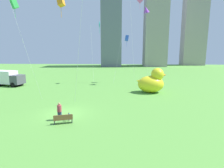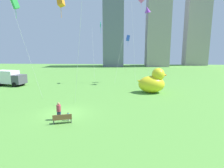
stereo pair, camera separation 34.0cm
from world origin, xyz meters
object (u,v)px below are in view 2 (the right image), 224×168
at_px(kite_blue, 128,38).
at_px(person_adult, 59,110).
at_px(kite_pink, 140,5).
at_px(person_child, 68,116).
at_px(park_bench, 62,119).
at_px(box_truck, 9,78).
at_px(kite_teal, 100,27).
at_px(kite_purple, 147,10).
at_px(kite_green, 15,4).
at_px(giant_inflatable_duck, 153,82).
at_px(kite_orange, 61,2).

bearing_deg(kite_blue, person_adult, -107.59).
bearing_deg(kite_pink, person_child, -110.28).
bearing_deg(park_bench, box_truck, 132.38).
height_order(kite_teal, kite_purple, kite_purple).
distance_m(person_adult, box_truck, 22.93).
relative_size(kite_blue, kite_green, 0.75).
height_order(box_truck, kite_blue, kite_blue).
xyz_separation_m(kite_pink, kite_green, (-16.77, -15.62, -3.16)).
relative_size(giant_inflatable_duck, kite_purple, 0.32).
xyz_separation_m(park_bench, box_truck, (-16.19, 17.74, 0.97)).
relative_size(person_child, kite_teal, 0.07).
distance_m(park_bench, kite_blue, 25.25).
relative_size(park_bench, kite_orange, 0.14).
bearing_deg(kite_teal, person_child, -91.23).
distance_m(kite_blue, kite_orange, 19.98).
distance_m(kite_orange, kite_green, 7.67).
distance_m(person_adult, kite_purple, 26.28).
height_order(park_bench, kite_purple, kite_purple).
height_order(kite_purple, kite_green, kite_purple).
bearing_deg(kite_purple, kite_blue, 152.81).
height_order(box_truck, kite_teal, kite_teal).
bearing_deg(kite_purple, box_truck, -172.65).
bearing_deg(person_adult, kite_blue, 72.41).
relative_size(kite_teal, kite_pink, 0.72).
bearing_deg(kite_purple, kite_teal, 175.70).
bearing_deg(box_truck, kite_green, -50.53).
distance_m(kite_orange, kite_purple, 19.99).
relative_size(kite_pink, kite_blue, 1.76).
distance_m(giant_inflatable_duck, kite_green, 21.78).
xyz_separation_m(box_truck, kite_pink, (24.92, 5.72, 14.01)).
xyz_separation_m(kite_teal, kite_blue, (5.55, 1.12, -2.04)).
distance_m(kite_teal, kite_purple, 9.57).
height_order(kite_pink, kite_blue, kite_pink).
relative_size(person_adult, kite_orange, 0.14).
xyz_separation_m(person_adult, box_truck, (-15.56, 16.84, 0.49)).
height_order(kite_blue, kite_orange, kite_orange).
bearing_deg(box_truck, park_bench, -47.62).
distance_m(box_truck, kite_green, 16.80).
height_order(park_bench, kite_blue, kite_blue).
relative_size(person_adult, kite_teal, 0.14).
height_order(park_bench, kite_teal, kite_teal).
bearing_deg(kite_green, kite_orange, -25.45).
height_order(kite_teal, kite_blue, kite_teal).
height_order(person_child, kite_teal, kite_teal).
bearing_deg(box_truck, person_adult, -47.26).
distance_m(park_bench, kite_purple, 26.99).
xyz_separation_m(person_child, box_truck, (-16.52, 17.01, 0.98)).
xyz_separation_m(person_child, kite_blue, (6.00, 22.17, 8.56)).
xyz_separation_m(person_child, kite_pink, (8.40, 22.73, 14.99)).
bearing_deg(person_adult, kite_teal, 86.11).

